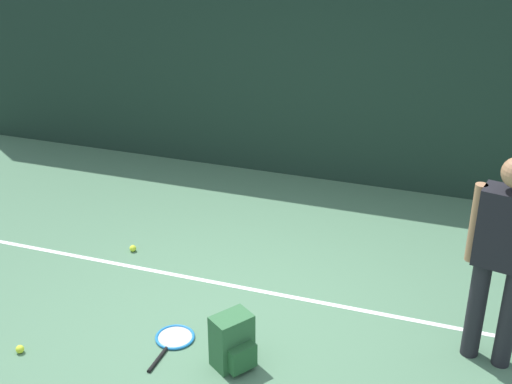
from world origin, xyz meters
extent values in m
plane|color=#4C7556|center=(0.00, 0.00, 0.00)|extent=(12.00, 12.00, 0.00)
cube|color=#192D23|center=(0.00, 3.00, 1.26)|extent=(10.00, 0.10, 2.51)
cube|color=white|center=(0.00, 0.42, 0.00)|extent=(9.00, 0.05, 0.00)
cylinder|color=black|center=(1.87, 0.13, 0.42)|extent=(0.14, 0.14, 0.85)
cylinder|color=black|center=(2.10, 0.08, 0.42)|extent=(0.14, 0.14, 0.85)
cube|color=black|center=(1.98, 0.10, 1.15)|extent=(0.44, 0.30, 0.60)
cylinder|color=#9E704C|center=(1.77, 0.15, 1.14)|extent=(0.09, 0.09, 0.62)
cylinder|color=black|center=(-0.42, -0.74, 0.01)|extent=(0.04, 0.30, 0.03)
torus|color=#1E72BF|center=(-0.41, -0.44, 0.01)|extent=(0.33, 0.33, 0.02)
cylinder|color=#B2B2B2|center=(-0.41, -0.44, 0.01)|extent=(0.28, 0.28, 0.00)
cube|color=#2D6038|center=(0.14, -0.58, 0.22)|extent=(0.34, 0.36, 0.44)
cube|color=#23562D|center=(0.25, -0.67, 0.14)|extent=(0.19, 0.23, 0.20)
sphere|color=#CCE033|center=(-1.39, 0.69, 0.03)|extent=(0.07, 0.07, 0.07)
sphere|color=#CCE033|center=(-1.49, -1.00, 0.03)|extent=(0.07, 0.07, 0.07)
camera|label=1|loc=(1.67, -4.56, 3.54)|focal=48.82mm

